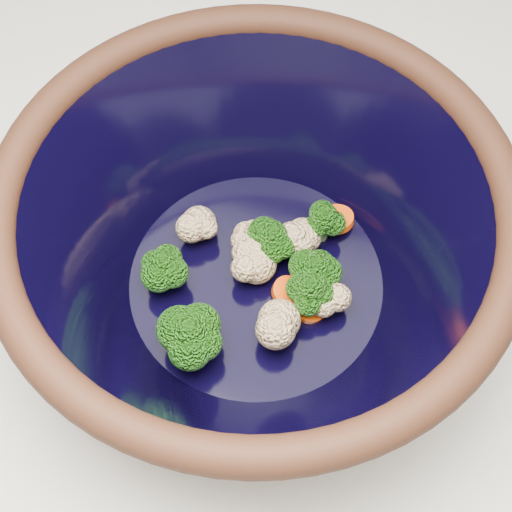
# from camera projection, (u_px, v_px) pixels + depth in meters

# --- Properties ---
(ground) EXTENTS (3.00, 3.00, 0.00)m
(ground) POSITION_uv_depth(u_px,v_px,m) (247.00, 487.00, 1.41)
(ground) COLOR #9E7A54
(ground) RESTS_ON ground
(counter) EXTENTS (1.20, 1.20, 0.90)m
(counter) POSITION_uv_depth(u_px,v_px,m) (243.00, 419.00, 1.02)
(counter) COLOR white
(counter) RESTS_ON ground
(mixing_bowl) EXTENTS (0.40, 0.40, 0.16)m
(mixing_bowl) POSITION_uv_depth(u_px,v_px,m) (256.00, 245.00, 0.53)
(mixing_bowl) COLOR black
(mixing_bowl) RESTS_ON counter
(vegetable_pile) EXTENTS (0.16, 0.19, 0.06)m
(vegetable_pile) POSITION_uv_depth(u_px,v_px,m) (262.00, 270.00, 0.56)
(vegetable_pile) COLOR #608442
(vegetable_pile) RESTS_ON mixing_bowl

